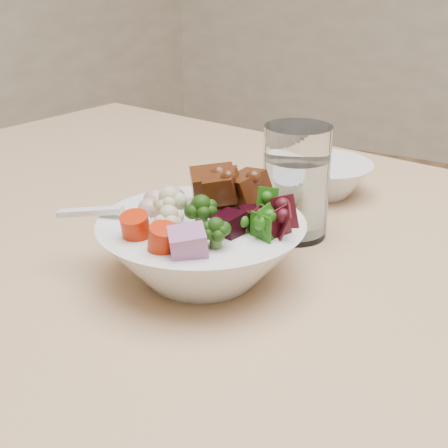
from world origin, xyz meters
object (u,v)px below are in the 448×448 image
(dining_table, at_px, (369,412))
(food_bowl, at_px, (204,245))
(water_glass, at_px, (296,186))
(side_bowl, at_px, (322,178))

(dining_table, relative_size, food_bowl, 8.92)
(dining_table, relative_size, water_glass, 14.22)
(dining_table, bearing_deg, water_glass, 141.94)
(water_glass, height_order, side_bowl, water_glass)
(water_glass, xyz_separation_m, side_bowl, (-0.02, 0.14, -0.04))
(food_bowl, bearing_deg, water_glass, 76.29)
(food_bowl, xyz_separation_m, water_glass, (0.04, 0.14, 0.02))
(water_glass, distance_m, side_bowl, 0.15)
(food_bowl, height_order, water_glass, water_glass)
(food_bowl, relative_size, side_bowl, 1.54)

